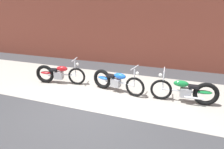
% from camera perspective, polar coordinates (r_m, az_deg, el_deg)
% --- Properties ---
extents(ground_plane, '(80.00, 80.00, 0.00)m').
position_cam_1_polar(ground_plane, '(5.36, -8.43, -11.22)').
color(ground_plane, '#38383A').
extents(sidewalk_slab, '(36.00, 3.50, 0.01)m').
position_cam_1_polar(sidewalk_slab, '(6.77, -1.57, -4.14)').
color(sidewalk_slab, '#9E998E').
rests_on(sidewalk_slab, ground).
extents(brick_building_wall, '(36.00, 0.50, 4.80)m').
position_cam_1_polar(brick_building_wall, '(9.51, 6.12, 17.49)').
color(brick_building_wall, brown).
rests_on(brick_building_wall, ground).
extents(motorcycle_red, '(1.99, 0.66, 1.03)m').
position_cam_1_polar(motorcycle_red, '(7.35, -17.08, 0.21)').
color(motorcycle_red, black).
rests_on(motorcycle_red, ground).
extents(motorcycle_blue, '(1.99, 0.70, 1.03)m').
position_cam_1_polar(motorcycle_blue, '(6.33, 0.60, -1.99)').
color(motorcycle_blue, black).
rests_on(motorcycle_blue, ground).
extents(motorcycle_green, '(2.01, 0.58, 1.03)m').
position_cam_1_polar(motorcycle_green, '(6.01, 23.02, -4.87)').
color(motorcycle_green, black).
rests_on(motorcycle_green, ground).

